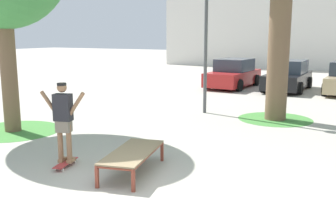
{
  "coord_description": "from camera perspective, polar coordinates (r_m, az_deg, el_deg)",
  "views": [
    {
      "loc": [
        3.62,
        -5.42,
        2.75
      ],
      "look_at": [
        -0.62,
        2.46,
        1.0
      ],
      "focal_mm": 42.42,
      "sensor_mm": 36.0,
      "label": 1
    }
  ],
  "objects": [
    {
      "name": "ground_plane",
      "position": [
        7.07,
        -5.09,
        -11.85
      ],
      "size": [
        120.0,
        120.0,
        0.0
      ],
      "primitive_type": "plane",
      "color": "#B2AA9E"
    },
    {
      "name": "skate_box",
      "position": [
        8.01,
        -5.12,
        -5.94
      ],
      "size": [
        1.17,
        2.02,
        0.46
      ],
      "color": "brown",
      "rests_on": "ground"
    },
    {
      "name": "skateboard",
      "position": [
        8.74,
        -14.49,
        -7.11
      ],
      "size": [
        0.41,
        0.82,
        0.09
      ],
      "color": "#B23333",
      "rests_on": "ground"
    },
    {
      "name": "skater",
      "position": [
        8.49,
        -14.8,
        -0.7
      ],
      "size": [
        0.98,
        0.38,
        1.69
      ],
      "color": "#8E6647",
      "rests_on": "skateboard"
    },
    {
      "name": "grass_patch_near_left",
      "position": [
        12.4,
        -21.34,
        -2.5
      ],
      "size": [
        2.73,
        2.73,
        0.01
      ],
      "primitive_type": "cylinder",
      "color": "#47893D",
      "rests_on": "ground"
    },
    {
      "name": "grass_patch_mid_back",
      "position": [
        13.59,
        15.12,
        -0.98
      ],
      "size": [
        2.41,
        2.41,
        0.01
      ],
      "primitive_type": "cylinder",
      "color": "#47893D",
      "rests_on": "ground"
    },
    {
      "name": "car_red",
      "position": [
        21.37,
        9.38,
        5.38
      ],
      "size": [
        2.04,
        4.26,
        1.5
      ],
      "color": "red",
      "rests_on": "ground"
    },
    {
      "name": "car_black",
      "position": [
        20.84,
        16.84,
        4.91
      ],
      "size": [
        1.92,
        4.2,
        1.5
      ],
      "color": "black",
      "rests_on": "ground"
    },
    {
      "name": "light_post",
      "position": [
        14.05,
        5.55,
        15.4
      ],
      "size": [
        0.36,
        0.36,
        5.83
      ],
      "color": "#4C4C51",
      "rests_on": "ground"
    }
  ]
}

